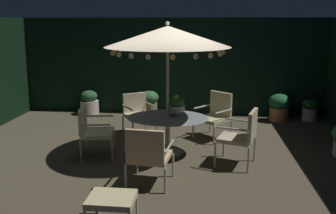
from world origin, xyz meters
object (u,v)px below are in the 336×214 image
Objects in this scene: patio_chair_southeast at (216,113)px; ottoman_footrest at (112,200)px; potted_plant_front_corner at (309,109)px; patio_dining_table at (168,124)px; potted_plant_back_center at (89,103)px; centerpiece_planter at (176,104)px; potted_plant_back_left at (149,103)px; potted_plant_left_near at (279,107)px; patio_umbrella at (168,37)px; patio_chair_northeast at (148,153)px; patio_chair_north at (92,128)px; patio_chair_south at (138,111)px; patio_chair_east at (242,133)px.

ottoman_footrest is (-1.39, -3.58, -0.22)m from patio_chair_southeast.
patio_chair_southeast is at bearing -146.52° from potted_plant_front_corner.
patio_dining_table is 2.36× the size of potted_plant_back_center.
ottoman_footrest is at bearing -102.78° from centerpiece_planter.
potted_plant_left_near is at bearing -0.62° from potted_plant_back_left.
patio_umbrella is 2.20m from patio_chair_northeast.
potted_plant_back_left is (0.64, 2.85, -0.15)m from patio_chair_north.
patio_chair_northeast is at bearing -124.72° from potted_plant_left_near.
patio_chair_south is (0.60, 1.41, -0.01)m from patio_chair_north.
patio_chair_south reaches higher than ottoman_footrest.
potted_plant_front_corner is (2.03, 3.12, -0.29)m from patio_chair_east.
patio_chair_southeast is 2.29m from potted_plant_back_left.
centerpiece_planter is 1.30m from patio_chair_southeast.
centerpiece_planter reaches higher than patio_chair_northeast.
patio_chair_east is at bearing -25.07° from centerpiece_planter.
patio_chair_south is at bearing -160.09° from potted_plant_front_corner.
patio_umbrella reaches higher than potted_plant_back_left.
patio_chair_north is 1.44× the size of potted_plant_back_center.
potted_plant_back_center is at bearing 139.69° from patio_chair_east.
patio_chair_southeast is 3.84m from ottoman_footrest.
ottoman_footrest is at bearing -126.38° from potted_plant_front_corner.
patio_umbrella is 3.27m from potted_plant_back_left.
patio_chair_northeast is 0.95× the size of patio_chair_east.
patio_chair_north is at bearing 112.78° from ottoman_footrest.
patio_dining_table is at bearing 9.91° from patio_chair_north.
ottoman_footrest is at bearing -104.78° from patio_chair_northeast.
patio_umbrella is at bearing -131.44° from patio_chair_southeast.
patio_chair_south is 1.29× the size of potted_plant_left_near.
patio_chair_northeast reaches higher than potted_plant_back_center.
patio_chair_southeast is at bearing 105.12° from patio_chair_east.
patio_umbrella is 3.78× the size of potted_plant_back_center.
patio_dining_table is 2.18× the size of potted_plant_back_left.
ottoman_footrest is 6.45m from potted_plant_front_corner.
centerpiece_planter is at bearing 78.67° from patio_chair_northeast.
patio_chair_north is at bearing -170.09° from patio_dining_table.
patio_chair_east is (2.75, -0.20, 0.05)m from patio_chair_north.
patio_umbrella is at bearing 79.98° from ottoman_footrest.
patio_chair_northeast reaches higher than potted_plant_back_left.
patio_chair_north is at bearing -102.75° from potted_plant_back_left.
potted_plant_back_left is (-0.31, 5.11, 0.06)m from ottoman_footrest.
centerpiece_planter is 1.64m from patio_chair_north.
ottoman_footrest is 5.12m from potted_plant_back_left.
patio_chair_north is 1.34× the size of potted_plant_left_near.
patio_chair_southeast is 1.79× the size of potted_plant_front_corner.
patio_umbrella reaches higher than patio_chair_southeast.
potted_plant_front_corner is (3.83, 5.19, -0.04)m from ottoman_footrest.
centerpiece_planter reaches higher than potted_plant_back_left.
patio_chair_east is at bearing -18.08° from patio_dining_table.
patio_dining_table is 4.33m from potted_plant_front_corner.
centerpiece_planter is 2.77m from ottoman_footrest.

